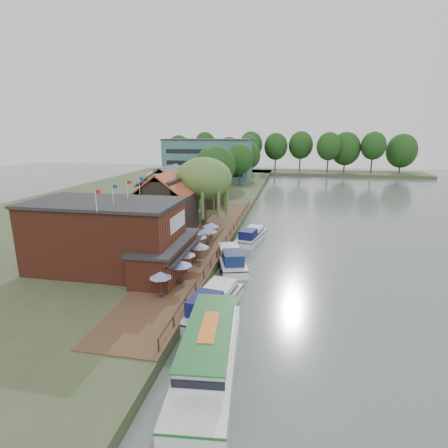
# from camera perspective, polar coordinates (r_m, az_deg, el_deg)

# --- Properties ---
(ground) EXTENTS (260.00, 260.00, 0.00)m
(ground) POSITION_cam_1_polar(r_m,az_deg,el_deg) (36.15, 5.80, -9.83)
(ground) COLOR #525F5D
(ground) RESTS_ON ground
(land_bank) EXTENTS (50.00, 140.00, 1.00)m
(land_bank) POSITION_cam_1_polar(r_m,az_deg,el_deg) (76.67, -14.50, 3.33)
(land_bank) COLOR #384728
(land_bank) RESTS_ON ground
(quay_deck) EXTENTS (6.00, 50.00, 0.10)m
(quay_deck) POSITION_cam_1_polar(r_m,az_deg,el_deg) (46.27, -2.91, -2.83)
(quay_deck) COLOR #47301E
(quay_deck) RESTS_ON land_bank
(quay_rail) EXTENTS (0.20, 49.00, 1.00)m
(quay_rail) POSITION_cam_1_polar(r_m,az_deg,el_deg) (46.05, 0.50, -2.31)
(quay_rail) COLOR black
(quay_rail) RESTS_ON land_bank
(pub) EXTENTS (20.00, 11.00, 7.30)m
(pub) POSITION_cam_1_polar(r_m,az_deg,el_deg) (37.38, -16.06, -1.91)
(pub) COLOR maroon
(pub) RESTS_ON land_bank
(hotel_block) EXTENTS (25.40, 12.40, 12.30)m
(hotel_block) POSITION_cam_1_polar(r_m,az_deg,el_deg) (106.03, -2.54, 10.43)
(hotel_block) COLOR #38666B
(hotel_block) RESTS_ON land_bank
(cottage_a) EXTENTS (8.60, 7.60, 8.50)m
(cottage_a) POSITION_cam_1_polar(r_m,az_deg,el_deg) (50.98, -9.56, 3.50)
(cottage_a) COLOR black
(cottage_a) RESTS_ON land_bank
(cottage_b) EXTENTS (9.60, 8.60, 8.50)m
(cottage_b) POSITION_cam_1_polar(r_m,az_deg,el_deg) (61.24, -8.95, 5.37)
(cottage_b) COLOR beige
(cottage_b) RESTS_ON land_bank
(cottage_c) EXTENTS (7.60, 7.60, 8.50)m
(cottage_c) POSITION_cam_1_polar(r_m,az_deg,el_deg) (68.59, -3.23, 6.51)
(cottage_c) COLOR black
(cottage_c) RESTS_ON land_bank
(willow) EXTENTS (8.60, 8.60, 10.43)m
(willow) POSITION_cam_1_polar(r_m,az_deg,el_deg) (54.18, -3.27, 5.36)
(willow) COLOR #476B2D
(willow) RESTS_ON land_bank
(umbrella_0) EXTENTS (1.96, 1.96, 2.38)m
(umbrella_0) POSITION_cam_1_polar(r_m,az_deg,el_deg) (30.98, -10.26, -9.69)
(umbrella_0) COLOR navy
(umbrella_0) RESTS_ON quay_deck
(umbrella_1) EXTENTS (2.37, 2.37, 2.38)m
(umbrella_1) POSITION_cam_1_polar(r_m,az_deg,el_deg) (33.30, -7.22, -7.79)
(umbrella_1) COLOR #1B2697
(umbrella_1) RESTS_ON quay_deck
(umbrella_2) EXTENTS (2.28, 2.28, 2.38)m
(umbrella_2) POSITION_cam_1_polar(r_m,az_deg,el_deg) (35.89, -6.42, -6.08)
(umbrella_2) COLOR navy
(umbrella_2) RESTS_ON quay_deck
(umbrella_3) EXTENTS (2.11, 2.11, 2.38)m
(umbrella_3) POSITION_cam_1_polar(r_m,az_deg,el_deg) (38.10, -3.96, -4.78)
(umbrella_3) COLOR navy
(umbrella_3) RESTS_ON quay_deck
(umbrella_4) EXTENTS (2.18, 2.18, 2.38)m
(umbrella_4) POSITION_cam_1_polar(r_m,az_deg,el_deg) (41.76, -4.30, -3.02)
(umbrella_4) COLOR navy
(umbrella_4) RESTS_ON quay_deck
(umbrella_5) EXTENTS (2.41, 2.41, 2.38)m
(umbrella_5) POSITION_cam_1_polar(r_m,az_deg,el_deg) (44.05, -2.69, -2.05)
(umbrella_5) COLOR navy
(umbrella_5) RESTS_ON quay_deck
(umbrella_6) EXTENTS (2.26, 2.26, 2.38)m
(umbrella_6) POSITION_cam_1_polar(r_m,az_deg,el_deg) (46.36, -2.12, -1.19)
(umbrella_6) COLOR #1C509A
(umbrella_6) RESTS_ON quay_deck
(cruiser_0) EXTENTS (4.66, 10.22, 2.38)m
(cruiser_0) POSITION_cam_1_polar(r_m,az_deg,el_deg) (30.31, -1.75, -12.31)
(cruiser_0) COLOR silver
(cruiser_0) RESTS_ON ground
(cruiser_1) EXTENTS (5.84, 10.17, 2.34)m
(cruiser_1) POSITION_cam_1_polar(r_m,az_deg,el_deg) (40.26, 1.15, -5.35)
(cruiser_1) COLOR white
(cruiser_1) RESTS_ON ground
(cruiser_2) EXTENTS (4.49, 9.30, 2.12)m
(cruiser_2) POSITION_cam_1_polar(r_m,az_deg,el_deg) (49.52, 4.51, -1.67)
(cruiser_2) COLOR silver
(cruiser_2) RESTS_ON ground
(tour_boat) EXTENTS (4.94, 13.26, 2.82)m
(tour_boat) POSITION_cam_1_polar(r_m,az_deg,el_deg) (23.83, -2.64, -19.95)
(tour_boat) COLOR silver
(tour_boat) RESTS_ON ground
(swan) EXTENTS (0.44, 0.44, 0.44)m
(swan) POSITION_cam_1_polar(r_m,az_deg,el_deg) (25.43, 0.41, -20.70)
(swan) COLOR white
(swan) RESTS_ON ground
(bank_tree_0) EXTENTS (7.53, 7.53, 11.33)m
(bank_tree_0) POSITION_cam_1_polar(r_m,az_deg,el_deg) (77.46, -0.92, 8.52)
(bank_tree_0) COLOR #143811
(bank_tree_0) RESTS_ON land_bank
(bank_tree_1) EXTENTS (6.95, 6.95, 10.77)m
(bank_tree_1) POSITION_cam_1_polar(r_m,az_deg,el_deg) (85.01, -2.22, 8.87)
(bank_tree_1) COLOR #143811
(bank_tree_1) RESTS_ON land_bank
(bank_tree_2) EXTENTS (6.99, 6.99, 11.26)m
(bank_tree_2) POSITION_cam_1_polar(r_m,az_deg,el_deg) (94.02, 2.58, 9.57)
(bank_tree_2) COLOR #143811
(bank_tree_2) RESTS_ON land_bank
(bank_tree_3) EXTENTS (7.24, 7.24, 11.34)m
(bank_tree_3) POSITION_cam_1_polar(r_m,az_deg,el_deg) (111.05, 4.07, 10.35)
(bank_tree_3) COLOR #143811
(bank_tree_3) RESTS_ON land_bank
(bank_tree_4) EXTENTS (6.08, 6.08, 11.91)m
(bank_tree_4) POSITION_cam_1_polar(r_m,az_deg,el_deg) (119.63, 0.98, 10.82)
(bank_tree_4) COLOR #143811
(bank_tree_4) RESTS_ON land_bank
(bank_tree_5) EXTENTS (7.52, 7.52, 13.15)m
(bank_tree_5) POSITION_cam_1_polar(r_m,az_deg,el_deg) (128.99, 4.06, 11.34)
(bank_tree_5) COLOR #143811
(bank_tree_5) RESTS_ON land_bank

